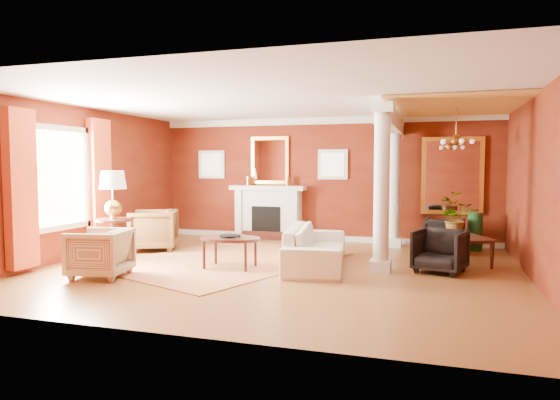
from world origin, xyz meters
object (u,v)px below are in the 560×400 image
(sofa, at_px, (316,240))
(armchair_stripe, at_px, (100,251))
(dining_table, at_px, (458,241))
(side_table, at_px, (113,199))
(coffee_table, at_px, (230,240))
(armchair_leopard, at_px, (153,228))

(sofa, distance_m, armchair_stripe, 3.61)
(armchair_stripe, height_order, dining_table, armchair_stripe)
(dining_table, bearing_deg, sofa, 91.18)
(armchair_stripe, bearing_deg, side_table, -163.26)
(sofa, xyz_separation_m, coffee_table, (-1.38, -0.61, 0.03))
(coffee_table, bearing_deg, armchair_stripe, -143.83)
(coffee_table, height_order, dining_table, dining_table)
(armchair_leopard, height_order, dining_table, armchair_leopard)
(sofa, distance_m, dining_table, 2.65)
(armchair_leopard, bearing_deg, armchair_stripe, -10.08)
(coffee_table, bearing_deg, sofa, 23.90)
(dining_table, bearing_deg, armchair_stripe, 94.51)
(armchair_leopard, xyz_separation_m, dining_table, (6.04, 0.51, -0.07))
(coffee_table, bearing_deg, side_table, 179.26)
(armchair_leopard, relative_size, dining_table, 0.65)
(armchair_leopard, distance_m, dining_table, 6.06)
(armchair_stripe, bearing_deg, armchair_leopard, -177.81)
(armchair_stripe, relative_size, side_table, 0.51)
(armchair_stripe, xyz_separation_m, coffee_table, (1.71, 1.25, 0.07))
(armchair_leopard, relative_size, armchair_stripe, 1.10)
(coffee_table, xyz_separation_m, side_table, (-2.36, 0.03, 0.65))
(sofa, xyz_separation_m, armchair_stripe, (-3.09, -1.86, -0.05))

